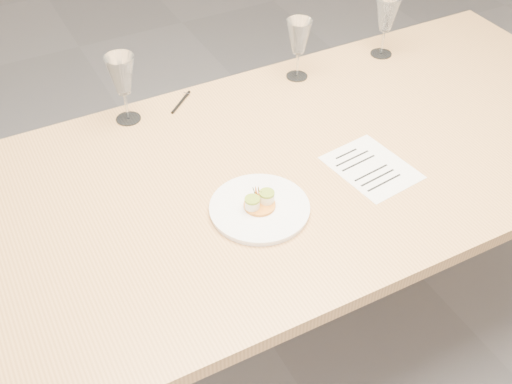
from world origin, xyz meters
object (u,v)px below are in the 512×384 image
dining_table (265,189)px  recipe_sheet (371,168)px  dinner_plate (260,207)px  wine_glass_1 (299,38)px  wine_glass_0 (122,76)px  wine_glass_2 (387,15)px  ballpoint_pen (181,102)px

dining_table → recipe_sheet: size_ratio=8.95×
dining_table → recipe_sheet: 0.31m
dinner_plate → wine_glass_1: (0.42, 0.53, 0.13)m
dining_table → wine_glass_1: wine_glass_1 is taller
recipe_sheet → wine_glass_1: bearing=75.8°
wine_glass_0 → dinner_plate: bearing=-73.3°
dinner_plate → wine_glass_2: (0.77, 0.52, 0.14)m
dining_table → wine_glass_1: 0.56m
ballpoint_pen → wine_glass_1: bearing=-47.1°
dining_table → ballpoint_pen: ballpoint_pen is taller
wine_glass_0 → wine_glass_2: size_ratio=1.01×
recipe_sheet → wine_glass_0: (-0.53, 0.55, 0.15)m
dinner_plate → ballpoint_pen: dinner_plate is taller
recipe_sheet → dining_table: bearing=147.5°
ballpoint_pen → dinner_plate: bearing=-133.4°
ballpoint_pen → wine_glass_0: bearing=140.0°
wine_glass_0 → wine_glass_1: 0.59m
wine_glass_1 → wine_glass_2: wine_glass_2 is taller
ballpoint_pen → wine_glass_0: size_ratio=0.46×
recipe_sheet → wine_glass_0: wine_glass_0 is taller
wine_glass_1 → dining_table: bearing=-130.6°
recipe_sheet → ballpoint_pen: ballpoint_pen is taller
recipe_sheet → wine_glass_0: bearing=126.6°
dinner_plate → wine_glass_0: bearing=106.7°
wine_glass_0 → ballpoint_pen: bearing=2.1°
wine_glass_2 → wine_glass_1: bearing=178.4°
dinner_plate → wine_glass_2: size_ratio=1.22×
wine_glass_0 → wine_glass_2: (0.93, -0.04, -0.00)m
wine_glass_1 → wine_glass_2: size_ratio=0.95×
wine_glass_1 → wine_glass_2: 0.34m
dining_table → wine_glass_2: wine_glass_2 is taller
wine_glass_0 → dining_table: bearing=-58.6°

